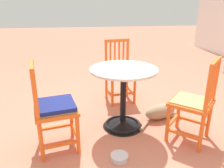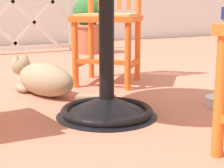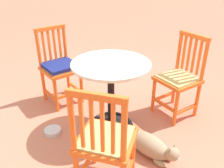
# 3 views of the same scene
# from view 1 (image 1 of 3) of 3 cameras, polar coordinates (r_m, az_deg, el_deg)

# --- Properties ---
(ground_plane) EXTENTS (24.00, 24.00, 0.00)m
(ground_plane) POSITION_cam_1_polar(r_m,az_deg,el_deg) (2.63, 0.55, -12.20)
(ground_plane) COLOR #C6755B
(cafe_table) EXTENTS (0.76, 0.76, 0.73)m
(cafe_table) POSITION_cam_1_polar(r_m,az_deg,el_deg) (2.60, 2.86, -5.39)
(cafe_table) COLOR black
(cafe_table) RESTS_ON ground_plane
(orange_chair_facing_out) EXTENTS (0.47, 0.47, 0.91)m
(orange_chair_facing_out) POSITION_cam_1_polar(r_m,az_deg,el_deg) (2.22, -14.88, -6.13)
(orange_chair_facing_out) COLOR orange
(orange_chair_facing_out) RESTS_ON ground_plane
(orange_chair_near_fence) EXTENTS (0.57, 0.57, 0.91)m
(orange_chair_near_fence) POSITION_cam_1_polar(r_m,az_deg,el_deg) (2.44, 20.44, -4.67)
(orange_chair_near_fence) COLOR orange
(orange_chair_near_fence) RESTS_ON ground_plane
(orange_chair_tucked_in) EXTENTS (0.45, 0.45, 0.91)m
(orange_chair_tucked_in) POSITION_cam_1_polar(r_m,az_deg,el_deg) (3.29, 1.98, 2.93)
(orange_chair_tucked_in) COLOR orange
(orange_chair_tucked_in) RESTS_ON ground_plane
(tabby_cat) EXTENTS (0.45, 0.65, 0.23)m
(tabby_cat) POSITION_cam_1_polar(r_m,az_deg,el_deg) (2.95, 12.97, -6.78)
(tabby_cat) COLOR #9E896B
(tabby_cat) RESTS_ON ground_plane
(pet_water_bowl) EXTENTS (0.17, 0.17, 0.05)m
(pet_water_bowl) POSITION_cam_1_polar(r_m,az_deg,el_deg) (2.22, 1.92, -18.34)
(pet_water_bowl) COLOR silver
(pet_water_bowl) RESTS_ON ground_plane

